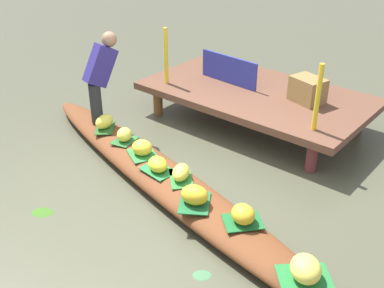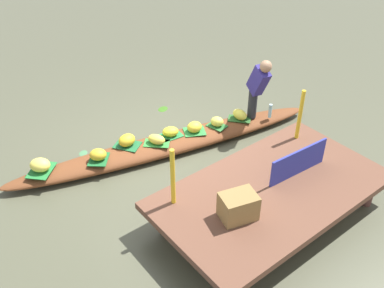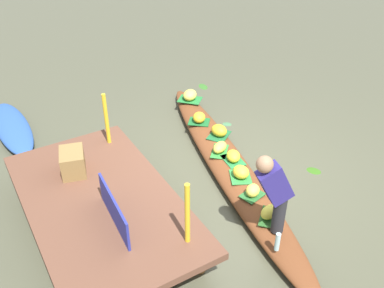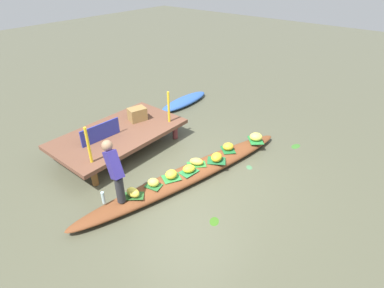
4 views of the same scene
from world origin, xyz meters
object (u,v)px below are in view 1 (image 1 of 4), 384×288
at_px(market_banner, 229,70).
at_px(banana_bunch_0, 306,269).
at_px(banana_bunch_2, 158,164).
at_px(vendor_person, 100,73).
at_px(banana_bunch_5, 142,148).
at_px(banana_bunch_3, 124,135).
at_px(banana_bunch_6, 243,214).
at_px(banana_bunch_4, 195,195).
at_px(banana_bunch_1, 181,172).
at_px(banana_bunch_7, 104,122).
at_px(produce_crate, 308,90).
at_px(water_bottle, 97,104).
at_px(vendor_boat, 165,180).

bearing_deg(market_banner, banana_bunch_0, -40.49).
relative_size(banana_bunch_2, vendor_person, 0.23).
relative_size(banana_bunch_2, banana_bunch_5, 1.06).
relative_size(banana_bunch_3, market_banner, 0.23).
bearing_deg(banana_bunch_6, banana_bunch_4, -174.37).
height_order(banana_bunch_1, banana_bunch_2, banana_bunch_2).
bearing_deg(banana_bunch_1, banana_bunch_3, 169.59).
xyz_separation_m(banana_bunch_2, banana_bunch_3, (-0.82, 0.25, 0.01)).
bearing_deg(banana_bunch_7, banana_bunch_0, -13.13).
bearing_deg(banana_bunch_4, banana_bunch_2, 163.21).
distance_m(market_banner, produce_crate, 1.24).
xyz_separation_m(banana_bunch_1, produce_crate, (0.32, 2.25, 0.35)).
relative_size(water_bottle, produce_crate, 0.59).
distance_m(water_bottle, produce_crate, 2.94).
distance_m(banana_bunch_2, banana_bunch_7, 1.33).
bearing_deg(banana_bunch_5, banana_bunch_0, -13.66).
relative_size(banana_bunch_5, banana_bunch_7, 0.91).
height_order(banana_bunch_1, banana_bunch_6, banana_bunch_6).
xyz_separation_m(banana_bunch_1, banana_bunch_4, (0.41, -0.26, 0.02)).
bearing_deg(banana_bunch_1, market_banner, 113.12).
xyz_separation_m(banana_bunch_2, produce_crate, (0.63, 2.29, 0.35)).
relative_size(vendor_boat, banana_bunch_5, 21.07).
height_order(banana_bunch_3, produce_crate, produce_crate).
bearing_deg(banana_bunch_4, vendor_person, 161.76).
bearing_deg(vendor_boat, banana_bunch_1, 13.91).
distance_m(banana_bunch_7, vendor_person, 0.65).
bearing_deg(market_banner, banana_bunch_5, -80.29).
distance_m(banana_bunch_5, banana_bunch_6, 1.70).
relative_size(banana_bunch_5, vendor_person, 0.22).
height_order(banana_bunch_4, banana_bunch_5, banana_bunch_4).
xyz_separation_m(banana_bunch_2, water_bottle, (-1.76, 0.62, 0.04)).
height_order(banana_bunch_0, banana_bunch_1, banana_bunch_0).
bearing_deg(banana_bunch_6, banana_bunch_7, 169.07).
distance_m(banana_bunch_4, banana_bunch_7, 2.08).
xyz_separation_m(banana_bunch_3, banana_bunch_4, (1.54, -0.47, 0.01)).
bearing_deg(vendor_person, banana_bunch_6, -13.68).
xyz_separation_m(banana_bunch_3, banana_bunch_6, (2.09, -0.42, 0.00)).
height_order(banana_bunch_0, banana_bunch_2, banana_bunch_0).
relative_size(vendor_person, water_bottle, 4.65).
bearing_deg(banana_bunch_6, banana_bunch_1, 167.81).
height_order(banana_bunch_1, market_banner, market_banner).
relative_size(banana_bunch_1, water_bottle, 1.16).
bearing_deg(banana_bunch_2, banana_bunch_3, 162.77).
distance_m(vendor_boat, produce_crate, 2.39).
distance_m(banana_bunch_1, banana_bunch_6, 0.98).
bearing_deg(banana_bunch_2, banana_bunch_6, -7.24).
relative_size(banana_bunch_3, water_bottle, 0.88).
distance_m(water_bottle, market_banner, 1.98).
height_order(banana_bunch_7, market_banner, market_banner).
height_order(banana_bunch_4, vendor_person, vendor_person).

